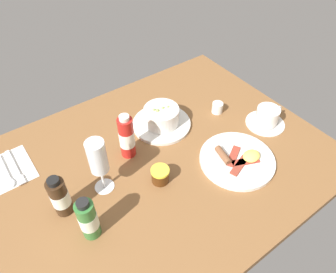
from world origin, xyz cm
name	(u,v)px	position (x,y,z in cm)	size (l,w,h in cm)	color
ground_plane	(158,163)	(0.00, 0.00, -1.50)	(110.00, 84.00, 3.00)	brown
porridge_bowl	(161,118)	(-10.46, -12.90, 3.51)	(21.01, 21.01, 8.37)	silver
cutlery_setting	(11,169)	(40.18, -23.76, 0.26)	(12.80, 16.95, 0.90)	silver
coffee_cup	(267,117)	(-41.69, 8.67, 3.15)	(14.06, 14.06, 6.96)	silver
creamer_jug	(217,108)	(-31.74, -6.62, 2.14)	(4.96, 4.06, 4.74)	silver
wine_glass	(98,159)	(19.20, -0.60, 12.78)	(5.90, 5.90, 19.08)	white
jam_jar	(160,175)	(4.18, 7.28, 2.56)	(5.64, 5.64, 5.05)	#4A260D
sauce_bottle_green	(88,219)	(28.74, 10.79, 6.70)	(4.90, 4.90, 14.50)	#337233
sauce_bottle_red	(127,137)	(6.33, -7.95, 7.67)	(4.94, 4.94, 16.47)	#B21E19
sauce_bottle_brown	(59,196)	(31.91, -0.44, 6.45)	(4.98, 4.98, 14.03)	#382314
breakfast_plate	(238,159)	(-20.46, 15.66, 0.93)	(24.29, 24.29, 3.70)	silver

